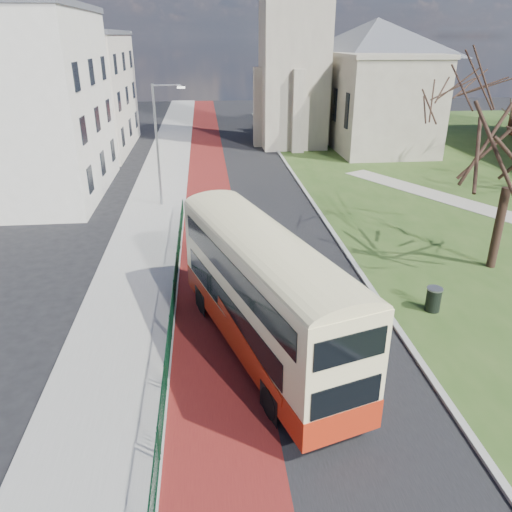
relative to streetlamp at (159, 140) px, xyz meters
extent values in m
plane|color=black|center=(4.35, -18.00, -4.59)|extent=(160.00, 160.00, 0.00)
cube|color=black|center=(5.85, 2.00, -4.59)|extent=(9.00, 120.00, 0.01)
cube|color=#591414|center=(3.15, 2.00, -4.59)|extent=(3.40, 120.00, 0.01)
cube|color=gray|center=(-0.65, 2.00, -4.53)|extent=(4.00, 120.00, 0.12)
cube|color=#999993|center=(1.35, 2.00, -4.53)|extent=(0.25, 120.00, 0.13)
cube|color=#999993|center=(10.45, 4.00, -4.53)|extent=(0.25, 80.00, 0.13)
cylinder|color=#0C351E|center=(1.40, -14.00, -3.49)|extent=(0.04, 24.00, 0.04)
cylinder|color=#0C351E|center=(1.40, -14.00, -4.44)|extent=(0.04, 24.00, 0.04)
cube|color=gray|center=(12.35, 20.00, 7.41)|extent=(6.50, 6.50, 24.00)
cube|color=gray|center=(20.85, 20.00, -0.09)|extent=(9.00, 18.00, 9.00)
pyramid|color=#565960|center=(20.85, 20.00, 8.01)|extent=(9.00, 18.00, 3.60)
cube|color=silver|center=(-9.65, 4.00, 1.66)|extent=(10.00, 14.00, 12.50)
cube|color=#565960|center=(-9.65, 4.00, 8.16)|extent=(10.30, 14.30, 0.50)
cube|color=beige|center=(-9.65, 20.00, 0.91)|extent=(10.00, 16.00, 11.00)
cube|color=#565960|center=(-9.65, 20.00, 6.66)|extent=(10.30, 16.30, 0.50)
cylinder|color=gray|center=(-0.15, 0.00, -0.47)|extent=(0.16, 0.16, 8.00)
cylinder|color=gray|center=(0.75, 0.00, 3.43)|extent=(1.80, 0.10, 0.10)
cube|color=silver|center=(1.65, 0.00, 3.28)|extent=(0.50, 0.18, 0.12)
cube|color=#A8250F|center=(4.86, -18.16, -3.57)|extent=(5.71, 11.26, 1.00)
cube|color=beige|center=(4.86, -18.16, -1.62)|extent=(5.67, 11.20, 2.90)
cube|color=black|center=(3.57, -18.25, -2.52)|extent=(2.75, 8.63, 0.95)
cube|color=black|center=(5.97, -17.50, -2.52)|extent=(2.75, 8.63, 0.95)
cube|color=black|center=(3.66, -18.53, -1.02)|extent=(3.01, 9.47, 0.90)
cube|color=black|center=(6.06, -17.79, -1.02)|extent=(3.01, 9.47, 0.90)
cube|color=black|center=(3.23, -12.94, -2.52)|extent=(2.17, 0.75, 1.05)
cube|color=black|center=(3.23, -12.94, -1.02)|extent=(2.17, 0.75, 0.90)
cube|color=orange|center=(3.23, -12.94, -0.45)|extent=(1.73, 0.63, 0.30)
cylinder|color=black|center=(2.64, -14.93, -4.07)|extent=(0.60, 1.08, 1.04)
cylinder|color=black|center=(4.85, -14.25, -4.07)|extent=(0.60, 1.08, 1.04)
cylinder|color=black|center=(4.74, -21.66, -4.07)|extent=(0.60, 1.08, 1.04)
cylinder|color=black|center=(6.94, -20.97, -4.07)|extent=(0.60, 1.08, 1.04)
cylinder|color=#301F18|center=(17.35, -11.90, -2.47)|extent=(0.53, 0.53, 4.17)
cylinder|color=black|center=(12.45, -15.92, -4.05)|extent=(0.82, 0.82, 1.01)
cylinder|color=gray|center=(12.45, -15.92, -3.51)|extent=(0.88, 0.88, 0.07)
camera|label=1|loc=(3.01, -33.76, 6.26)|focal=35.00mm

